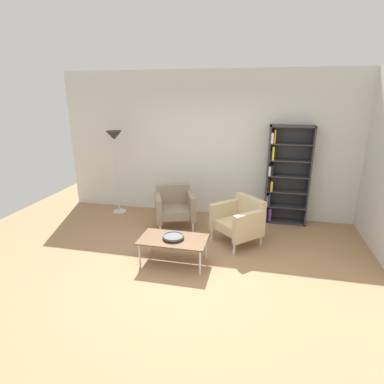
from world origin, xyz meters
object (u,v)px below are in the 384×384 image
at_px(armchair_corner_red, 240,220).
at_px(bookshelf_tall, 285,176).
at_px(coffee_table_low, 173,241).
at_px(floor_lamp_torchiere, 115,145).
at_px(armchair_spare_guest, 174,206).
at_px(decorative_bowl, 173,236).

bearing_deg(armchair_corner_red, bookshelf_tall, 100.72).
distance_m(coffee_table_low, floor_lamp_torchiere, 2.70).
height_order(bookshelf_tall, floor_lamp_torchiere, bookshelf_tall).
relative_size(bookshelf_tall, armchair_spare_guest, 2.11).
bearing_deg(coffee_table_low, decorative_bowl, 165.96).
bearing_deg(coffee_table_low, bookshelf_tall, 50.39).
relative_size(bookshelf_tall, floor_lamp_torchiere, 1.09).
bearing_deg(coffee_table_low, armchair_corner_red, 44.65).
distance_m(bookshelf_tall, decorative_bowl, 2.66).
height_order(bookshelf_tall, decorative_bowl, bookshelf_tall).
xyz_separation_m(bookshelf_tall, armchair_spare_guest, (-2.02, -0.70, -0.52)).
xyz_separation_m(decorative_bowl, armchair_corner_red, (0.91, 0.90, -0.02)).
xyz_separation_m(armchair_spare_guest, floor_lamp_torchiere, (-1.37, 0.47, 1.03)).
height_order(decorative_bowl, floor_lamp_torchiere, floor_lamp_torchiere).
relative_size(bookshelf_tall, armchair_corner_red, 2.00).
height_order(decorative_bowl, armchair_corner_red, armchair_corner_red).
bearing_deg(armchair_corner_red, decorative_bowl, -90.48).
bearing_deg(armchair_spare_guest, floor_lamp_torchiere, 139.08).
bearing_deg(armchair_spare_guest, armchair_corner_red, -40.07).
height_order(bookshelf_tall, armchair_corner_red, bookshelf_tall).
xyz_separation_m(decorative_bowl, armchair_spare_guest, (-0.35, 1.31, -0.02)).
xyz_separation_m(bookshelf_tall, decorative_bowl, (-1.66, -2.01, -0.50)).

